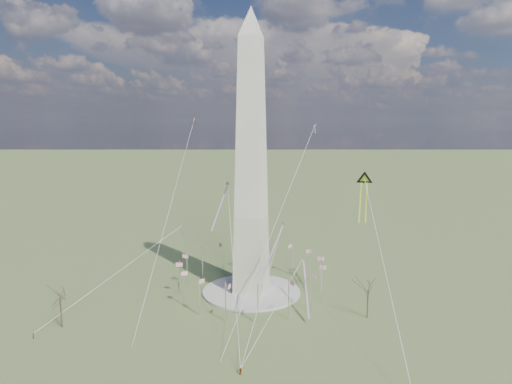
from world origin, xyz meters
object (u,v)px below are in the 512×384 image
(tree_near, at_px, (368,288))
(person_west, at_px, (33,336))
(washington_monument, at_px, (251,163))
(kite_delta_black, at_px, (364,182))

(tree_near, distance_m, person_west, 101.88)
(washington_monument, distance_m, tree_near, 57.55)
(person_west, bearing_deg, washington_monument, -125.84)
(washington_monument, xyz_separation_m, tree_near, (42.26, -9.54, -37.88))
(washington_monument, relative_size, kite_delta_black, 5.47)
(tree_near, relative_size, kite_delta_black, 0.77)
(person_west, relative_size, kite_delta_black, 0.09)
(washington_monument, xyz_separation_m, kite_delta_black, (38.46, 10.08, -6.50))
(washington_monument, distance_m, person_west, 86.56)
(washington_monument, bearing_deg, tree_near, -12.73)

